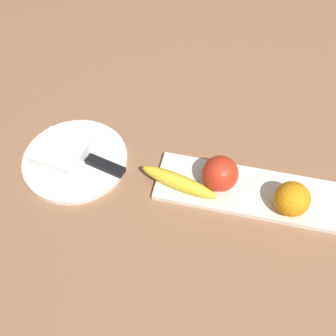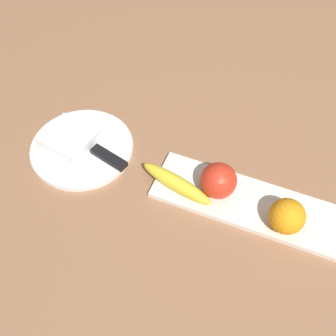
% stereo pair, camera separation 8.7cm
% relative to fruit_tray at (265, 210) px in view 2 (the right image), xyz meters
% --- Properties ---
extents(ground_plane, '(2.40, 2.40, 0.00)m').
position_rel_fruit_tray_xyz_m(ground_plane, '(-0.03, -0.00, -0.01)').
color(ground_plane, '#916445').
extents(fruit_tray, '(0.47, 0.12, 0.01)m').
position_rel_fruit_tray_xyz_m(fruit_tray, '(0.00, 0.00, 0.00)').
color(fruit_tray, white).
rests_on(fruit_tray, ground_plane).
extents(apple, '(0.07, 0.07, 0.07)m').
position_rel_fruit_tray_xyz_m(apple, '(0.10, -0.00, 0.04)').
color(apple, red).
rests_on(apple, fruit_tray).
extents(banana, '(0.17, 0.07, 0.03)m').
position_rel_fruit_tray_xyz_m(banana, '(0.18, 0.02, 0.02)').
color(banana, yellow).
rests_on(banana, fruit_tray).
extents(orange_near_apple, '(0.07, 0.07, 0.07)m').
position_rel_fruit_tray_xyz_m(orange_near_apple, '(-0.04, 0.02, 0.04)').
color(orange_near_apple, orange).
rests_on(orange_near_apple, fruit_tray).
extents(dinner_plate, '(0.23, 0.23, 0.01)m').
position_rel_fruit_tray_xyz_m(dinner_plate, '(0.42, 0.00, -0.00)').
color(dinner_plate, white).
rests_on(dinner_plate, ground_plane).
extents(folded_napkin, '(0.12, 0.11, 0.03)m').
position_rel_fruit_tray_xyz_m(folded_napkin, '(0.45, 0.00, 0.02)').
color(folded_napkin, white).
rests_on(folded_napkin, dinner_plate).
extents(knife, '(0.18, 0.07, 0.01)m').
position_rel_fruit_tray_xyz_m(knife, '(0.36, 0.00, 0.01)').
color(knife, silver).
rests_on(knife, dinner_plate).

